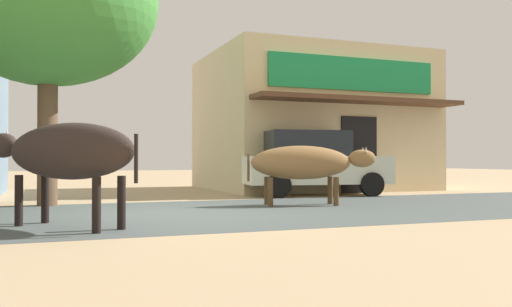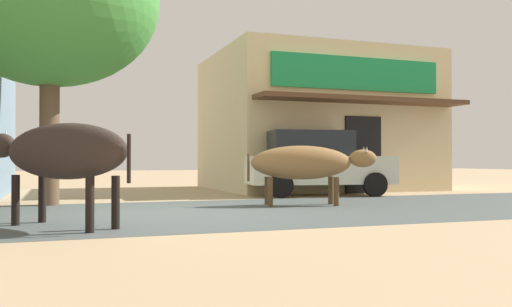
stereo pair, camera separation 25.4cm
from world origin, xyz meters
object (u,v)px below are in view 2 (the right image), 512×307
at_px(cow_far_dark, 305,163).
at_px(parked_hatchback_car, 315,163).
at_px(roadside_tree, 50,1).
at_px(cow_near_brown, 61,152).

bearing_deg(cow_far_dark, parked_hatchback_car, 60.27).
xyz_separation_m(roadside_tree, cow_near_brown, (0.20, -3.91, -3.10)).
bearing_deg(parked_hatchback_car, cow_far_dark, -119.73).
height_order(parked_hatchback_car, cow_near_brown, parked_hatchback_car).
bearing_deg(roadside_tree, parked_hatchback_car, 8.41).
bearing_deg(cow_near_brown, parked_hatchback_car, 38.20).
relative_size(parked_hatchback_car, cow_far_dark, 1.50).
relative_size(roadside_tree, parked_hatchback_car, 1.51).
height_order(roadside_tree, parked_hatchback_car, roadside_tree).
distance_m(roadside_tree, cow_far_dark, 6.07).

